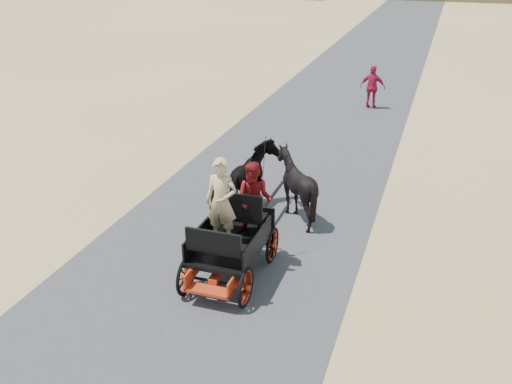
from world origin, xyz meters
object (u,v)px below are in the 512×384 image
(carriage, at_px, (231,260))
(horse_left, at_px, (253,180))
(pedestrian, at_px, (372,87))
(horse_right, at_px, (296,186))

(carriage, height_order, horse_left, horse_left)
(pedestrian, bearing_deg, carriage, 88.62)
(carriage, bearing_deg, pedestrian, 86.11)
(horse_left, bearing_deg, pedestrian, -97.96)
(carriage, xyz_separation_m, horse_left, (-0.55, 3.00, 0.49))
(horse_right, xyz_separation_m, pedestrian, (0.37, 10.52, 0.01))
(horse_left, distance_m, horse_right, 1.10)
(horse_left, bearing_deg, carriage, 100.39)
(horse_left, relative_size, pedestrian, 1.16)
(horse_left, xyz_separation_m, pedestrian, (1.47, 10.52, 0.02))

